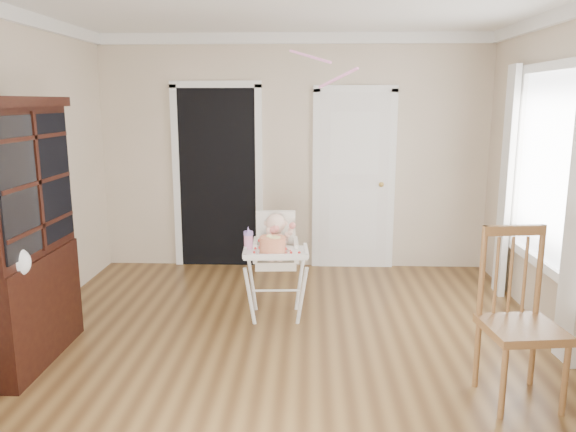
{
  "coord_description": "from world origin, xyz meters",
  "views": [
    {
      "loc": [
        0.19,
        -4.05,
        1.95
      ],
      "look_at": [
        0.0,
        0.73,
        0.97
      ],
      "focal_mm": 35.0,
      "sensor_mm": 36.0,
      "label": 1
    }
  ],
  "objects_px": {
    "high_chair": "(276,253)",
    "sippy_cup": "(248,239)",
    "dining_chair": "(520,322)",
    "china_cabinet": "(14,234)",
    "cake": "(273,244)"
  },
  "relations": [
    {
      "from": "high_chair",
      "to": "sippy_cup",
      "type": "height_order",
      "value": "high_chair"
    },
    {
      "from": "high_chair",
      "to": "dining_chair",
      "type": "bearing_deg",
      "value": -42.53
    },
    {
      "from": "high_chair",
      "to": "china_cabinet",
      "type": "relative_size",
      "value": 0.5
    },
    {
      "from": "sippy_cup",
      "to": "dining_chair",
      "type": "height_order",
      "value": "dining_chair"
    },
    {
      "from": "china_cabinet",
      "to": "dining_chair",
      "type": "distance_m",
      "value": 3.61
    },
    {
      "from": "sippy_cup",
      "to": "dining_chair",
      "type": "bearing_deg",
      "value": -32.62
    },
    {
      "from": "high_chair",
      "to": "sippy_cup",
      "type": "bearing_deg",
      "value": -150.91
    },
    {
      "from": "high_chair",
      "to": "cake",
      "type": "height_order",
      "value": "high_chair"
    },
    {
      "from": "high_chair",
      "to": "cake",
      "type": "bearing_deg",
      "value": -96.08
    },
    {
      "from": "high_chair",
      "to": "sippy_cup",
      "type": "relative_size",
      "value": 4.96
    },
    {
      "from": "sippy_cup",
      "to": "dining_chair",
      "type": "relative_size",
      "value": 0.17
    },
    {
      "from": "china_cabinet",
      "to": "dining_chair",
      "type": "bearing_deg",
      "value": -6.8
    },
    {
      "from": "dining_chair",
      "to": "china_cabinet",
      "type": "bearing_deg",
      "value": 166.37
    },
    {
      "from": "cake",
      "to": "china_cabinet",
      "type": "bearing_deg",
      "value": -159.28
    },
    {
      "from": "high_chair",
      "to": "cake",
      "type": "xyz_separation_m",
      "value": [
        -0.01,
        -0.24,
        0.14
      ]
    }
  ]
}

